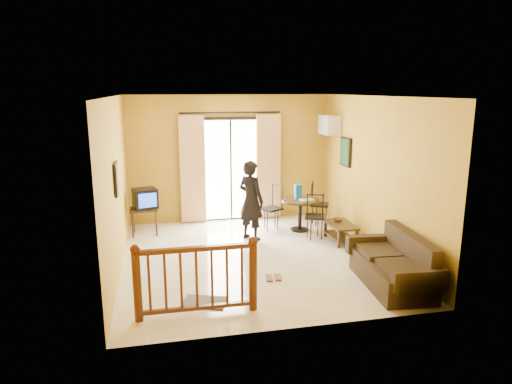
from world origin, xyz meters
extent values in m
plane|color=beige|center=(0.00, 0.00, 0.00)|extent=(5.00, 5.00, 0.00)
plane|color=white|center=(0.00, 0.00, 2.80)|extent=(5.00, 5.00, 0.00)
plane|color=#B78C23|center=(0.00, 2.50, 1.40)|extent=(4.50, 0.00, 4.50)
plane|color=#B78C23|center=(0.00, -2.50, 1.40)|extent=(4.50, 0.00, 4.50)
plane|color=#B78C23|center=(-2.25, 0.00, 1.40)|extent=(0.00, 5.00, 5.00)
plane|color=#B78C23|center=(2.25, 0.00, 1.40)|extent=(0.00, 5.00, 5.00)
cube|color=black|center=(0.00, 2.48, 1.15)|extent=(1.34, 0.03, 2.34)
cube|color=white|center=(0.00, 2.45, 1.15)|extent=(1.20, 0.04, 2.20)
cube|color=black|center=(0.00, 2.43, 1.15)|extent=(0.04, 0.02, 2.20)
cube|color=#F8EFBB|center=(-0.85, 2.40, 1.20)|extent=(0.55, 0.08, 2.35)
cube|color=#F8EFBB|center=(0.85, 2.40, 1.20)|extent=(0.55, 0.08, 2.35)
cylinder|color=black|center=(0.00, 2.40, 2.42)|extent=(2.20, 0.04, 0.04)
cube|color=black|center=(-1.90, 1.77, 0.54)|extent=(0.55, 0.46, 0.04)
cylinder|color=black|center=(-2.13, 1.59, 0.27)|extent=(0.04, 0.04, 0.54)
cylinder|color=black|center=(-1.67, 1.59, 0.27)|extent=(0.04, 0.04, 0.54)
cylinder|color=black|center=(-2.13, 1.96, 0.27)|extent=(0.04, 0.04, 0.54)
cylinder|color=black|center=(-1.67, 1.96, 0.27)|extent=(0.04, 0.04, 0.54)
cube|color=black|center=(-1.87, 1.77, 0.76)|extent=(0.54, 0.51, 0.40)
cube|color=blue|center=(-1.81, 1.57, 0.76)|extent=(0.35, 0.11, 0.29)
cube|color=black|center=(-2.22, -0.20, 1.55)|extent=(0.04, 0.42, 0.52)
cube|color=#504B45|center=(-2.19, -0.20, 1.55)|extent=(0.01, 0.34, 0.44)
cylinder|color=black|center=(1.29, 1.37, 0.65)|extent=(0.80, 0.80, 0.04)
cylinder|color=black|center=(1.29, 1.37, 0.32)|extent=(0.08, 0.08, 0.65)
cylinder|color=black|center=(1.29, 1.37, 0.01)|extent=(0.39, 0.39, 0.03)
cylinder|color=#1254A9|center=(1.26, 1.44, 0.82)|extent=(0.16, 0.16, 0.31)
cube|color=beige|center=(1.40, 1.27, 0.68)|extent=(0.30, 0.20, 0.02)
cube|color=white|center=(2.10, 1.95, 2.15)|extent=(0.30, 0.60, 0.40)
cube|color=gray|center=(1.95, 1.95, 2.15)|extent=(0.02, 0.56, 0.36)
cube|color=black|center=(2.22, 1.30, 1.65)|extent=(0.04, 0.50, 0.60)
cube|color=black|center=(2.19, 1.30, 1.65)|extent=(0.01, 0.42, 0.52)
cube|color=black|center=(1.85, 0.51, 0.34)|extent=(0.45, 0.81, 0.04)
cube|color=black|center=(1.85, 0.51, 0.11)|extent=(0.41, 0.77, 0.03)
cube|color=black|center=(1.67, 0.15, 0.17)|extent=(0.05, 0.05, 0.34)
cube|color=black|center=(2.03, 0.15, 0.17)|extent=(0.05, 0.05, 0.34)
cube|color=black|center=(1.67, 0.86, 0.17)|extent=(0.05, 0.05, 0.34)
cube|color=black|center=(2.03, 0.86, 0.17)|extent=(0.05, 0.05, 0.34)
imported|color=brown|center=(1.85, 0.67, 0.39)|extent=(0.23, 0.23, 0.06)
cube|color=#302212|center=(1.80, -1.59, 0.19)|extent=(0.89, 1.61, 0.39)
cube|color=#302212|center=(2.09, -1.59, 0.53)|extent=(0.29, 1.56, 0.53)
cube|color=#302212|center=(1.80, -2.34, 0.41)|extent=(0.78, 0.21, 0.29)
cube|color=#302212|center=(1.80, -0.83, 0.41)|extent=(0.78, 0.21, 0.29)
cube|color=#302212|center=(1.75, -1.92, 0.42)|extent=(0.58, 0.67, 0.10)
cube|color=#302212|center=(1.75, -1.25, 0.42)|extent=(0.58, 0.67, 0.10)
imported|color=black|center=(0.17, 1.02, 0.79)|extent=(0.66, 0.69, 1.58)
cylinder|color=#471E0F|center=(-1.90, -1.90, 0.46)|extent=(0.11, 0.11, 0.92)
cylinder|color=#471E0F|center=(-0.40, -1.90, 0.46)|extent=(0.11, 0.11, 0.92)
sphere|color=#471E0F|center=(-1.90, -1.90, 0.97)|extent=(0.13, 0.13, 0.13)
sphere|color=#471E0F|center=(-0.40, -1.90, 0.97)|extent=(0.13, 0.13, 0.13)
cube|color=#471E0F|center=(-1.15, -1.90, 0.92)|extent=(1.55, 0.08, 0.06)
cube|color=#471E0F|center=(-1.15, -1.90, 0.10)|extent=(1.55, 0.06, 0.05)
cube|color=#5A5148|center=(-1.03, -1.57, 0.01)|extent=(0.70, 0.58, 0.02)
cube|color=brown|center=(0.05, -0.97, 0.01)|extent=(0.14, 0.26, 0.03)
cube|color=brown|center=(0.19, -0.97, 0.01)|extent=(0.14, 0.26, 0.03)
camera|label=1|loc=(-1.55, -7.46, 2.92)|focal=32.00mm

